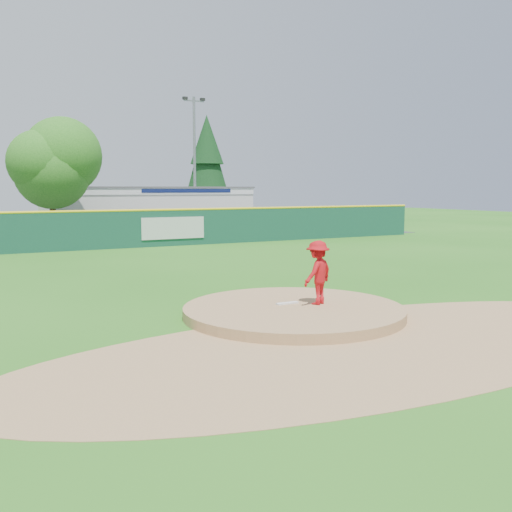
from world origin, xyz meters
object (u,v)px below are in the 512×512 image
pitcher (318,273)px  van (138,224)px  deciduous_tree (51,166)px  conifer_tree (207,162)px  light_pole_right (195,157)px  pool_building_grp (146,208)px

pitcher → van: pitcher is taller
pitcher → deciduous_tree: 25.44m
conifer_tree → light_pole_right: (-4.00, -7.00, 0.00)m
pitcher → conifer_tree: size_ratio=0.17×
pitcher → van: (2.83, 25.57, -0.29)m
van → pitcher: bearing=179.5°
pool_building_grp → deciduous_tree: size_ratio=2.07×
van → conifer_tree: bearing=-36.3°
pool_building_grp → van: bearing=-111.0°
pool_building_grp → pitcher: bearing=-99.4°
light_pole_right → pitcher: bearing=-106.0°
pool_building_grp → light_pole_right: bearing=-44.9°
conifer_tree → light_pole_right: bearing=-119.7°
pool_building_grp → light_pole_right: (3.00, -2.99, 3.88)m
deciduous_tree → conifer_tree: conifer_tree is taller
light_pole_right → deciduous_tree: bearing=-160.0°
deciduous_tree → van: bearing=5.4°
van → light_pole_right: size_ratio=0.54×
pitcher → van: size_ratio=0.30×
pool_building_grp → deciduous_tree: 11.01m
conifer_tree → light_pole_right: 8.06m
pitcher → deciduous_tree: bearing=-108.9°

